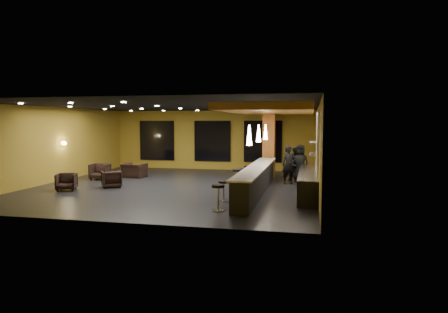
% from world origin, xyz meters
% --- Properties ---
extents(floor, '(12.00, 13.00, 0.10)m').
position_xyz_m(floor, '(0.00, 0.00, -0.05)').
color(floor, black).
rests_on(floor, ground).
extents(ceiling, '(12.00, 13.00, 0.10)m').
position_xyz_m(ceiling, '(0.00, 0.00, 3.55)').
color(ceiling, black).
extents(wall_back, '(12.00, 0.10, 3.50)m').
position_xyz_m(wall_back, '(0.00, 6.55, 1.75)').
color(wall_back, '#A48424').
rests_on(wall_back, floor).
extents(wall_front, '(12.00, 0.10, 3.50)m').
position_xyz_m(wall_front, '(0.00, -6.55, 1.75)').
color(wall_front, '#A48424').
rests_on(wall_front, floor).
extents(wall_left, '(0.10, 13.00, 3.50)m').
position_xyz_m(wall_left, '(-6.05, 0.00, 1.75)').
color(wall_left, '#A48424').
rests_on(wall_left, floor).
extents(wall_right, '(0.10, 13.00, 3.50)m').
position_xyz_m(wall_right, '(6.05, 0.00, 1.75)').
color(wall_right, '#A48424').
rests_on(wall_right, floor).
extents(wood_soffit, '(3.60, 8.00, 0.28)m').
position_xyz_m(wood_soffit, '(4.00, 1.00, 3.36)').
color(wood_soffit, '#B27734').
rests_on(wood_soffit, ceiling).
extents(window_left, '(2.20, 0.06, 2.40)m').
position_xyz_m(window_left, '(-3.50, 6.44, 1.70)').
color(window_left, black).
rests_on(window_left, wall_back).
extents(window_center, '(2.20, 0.06, 2.40)m').
position_xyz_m(window_center, '(0.00, 6.44, 1.70)').
color(window_center, black).
rests_on(window_center, wall_back).
extents(window_right, '(2.20, 0.06, 2.40)m').
position_xyz_m(window_right, '(3.00, 6.44, 1.70)').
color(window_right, black).
rests_on(window_right, wall_back).
extents(tile_backsplash, '(0.06, 3.20, 2.40)m').
position_xyz_m(tile_backsplash, '(5.96, -1.00, 2.00)').
color(tile_backsplash, white).
rests_on(tile_backsplash, wall_right).
extents(bar_counter, '(0.60, 8.00, 1.00)m').
position_xyz_m(bar_counter, '(3.65, -1.00, 0.50)').
color(bar_counter, black).
rests_on(bar_counter, floor).
extents(bar_top, '(0.78, 8.10, 0.05)m').
position_xyz_m(bar_top, '(3.65, -1.00, 1.02)').
color(bar_top, silver).
rests_on(bar_top, bar_counter).
extents(prep_counter, '(0.70, 6.00, 0.86)m').
position_xyz_m(prep_counter, '(5.65, -0.50, 0.43)').
color(prep_counter, black).
rests_on(prep_counter, floor).
extents(prep_top, '(0.72, 6.00, 0.03)m').
position_xyz_m(prep_top, '(5.65, -0.50, 0.89)').
color(prep_top, silver).
rests_on(prep_top, prep_counter).
extents(wall_shelf_lower, '(0.30, 1.50, 0.03)m').
position_xyz_m(wall_shelf_lower, '(5.82, -1.20, 1.60)').
color(wall_shelf_lower, silver).
rests_on(wall_shelf_lower, wall_right).
extents(wall_shelf_upper, '(0.30, 1.50, 0.03)m').
position_xyz_m(wall_shelf_upper, '(5.82, -1.20, 2.05)').
color(wall_shelf_upper, silver).
rests_on(wall_shelf_upper, wall_right).
extents(column, '(0.60, 0.60, 3.50)m').
position_xyz_m(column, '(3.65, 3.60, 1.75)').
color(column, brown).
rests_on(column, floor).
extents(wall_sconce, '(0.22, 0.22, 0.22)m').
position_xyz_m(wall_sconce, '(-5.88, 0.50, 1.80)').
color(wall_sconce, '#FFE5B2').
rests_on(wall_sconce, wall_left).
extents(pendant_0, '(0.20, 0.20, 0.70)m').
position_xyz_m(pendant_0, '(3.65, -3.00, 2.35)').
color(pendant_0, white).
rests_on(pendant_0, wood_soffit).
extents(pendant_1, '(0.20, 0.20, 0.70)m').
position_xyz_m(pendant_1, '(3.65, -0.50, 2.35)').
color(pendant_1, white).
rests_on(pendant_1, wood_soffit).
extents(pendant_2, '(0.20, 0.20, 0.70)m').
position_xyz_m(pendant_2, '(3.65, 2.00, 2.35)').
color(pendant_2, white).
rests_on(pendant_2, wood_soffit).
extents(staff_a, '(0.74, 0.60, 1.74)m').
position_xyz_m(staff_a, '(4.76, 1.64, 0.87)').
color(staff_a, black).
rests_on(staff_a, floor).
extents(staff_b, '(0.92, 0.80, 1.61)m').
position_xyz_m(staff_b, '(5.06, 2.61, 0.80)').
color(staff_b, black).
rests_on(staff_b, floor).
extents(staff_c, '(0.97, 0.76, 1.76)m').
position_xyz_m(staff_c, '(5.24, 2.48, 0.88)').
color(staff_c, black).
rests_on(staff_c, floor).
extents(armchair_a, '(0.98, 1.00, 0.71)m').
position_xyz_m(armchair_a, '(-4.07, -2.06, 0.35)').
color(armchair_a, black).
rests_on(armchair_a, floor).
extents(armchair_b, '(1.09, 1.10, 0.72)m').
position_xyz_m(armchair_b, '(-2.66, -0.92, 0.36)').
color(armchair_b, black).
rests_on(armchair_b, floor).
extents(armchair_c, '(0.94, 0.96, 0.79)m').
position_xyz_m(armchair_c, '(-4.38, 1.15, 0.39)').
color(armchair_c, black).
rests_on(armchair_c, floor).
extents(armchair_d, '(1.20, 1.08, 0.70)m').
position_xyz_m(armchair_d, '(-3.07, 2.22, 0.35)').
color(armchair_d, black).
rests_on(armchair_d, floor).
extents(bar_stool_0, '(0.42, 0.42, 0.84)m').
position_xyz_m(bar_stool_0, '(2.89, -4.47, 0.53)').
color(bar_stool_0, silver).
rests_on(bar_stool_0, floor).
extents(bar_stool_1, '(0.37, 0.37, 0.73)m').
position_xyz_m(bar_stool_1, '(2.72, -2.92, 0.47)').
color(bar_stool_1, silver).
rests_on(bar_stool_1, floor).
extents(bar_stool_2, '(0.37, 0.37, 0.73)m').
position_xyz_m(bar_stool_2, '(2.95, -1.72, 0.47)').
color(bar_stool_2, silver).
rests_on(bar_stool_2, floor).
extents(bar_stool_3, '(0.44, 0.44, 0.86)m').
position_xyz_m(bar_stool_3, '(2.76, -0.41, 0.55)').
color(bar_stool_3, silver).
rests_on(bar_stool_3, floor).
extents(bar_stool_4, '(0.37, 0.37, 0.73)m').
position_xyz_m(bar_stool_4, '(2.79, 1.06, 0.47)').
color(bar_stool_4, silver).
rests_on(bar_stool_4, floor).
extents(bar_stool_5, '(0.37, 0.37, 0.73)m').
position_xyz_m(bar_stool_5, '(2.77, 2.26, 0.46)').
color(bar_stool_5, silver).
rests_on(bar_stool_5, floor).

